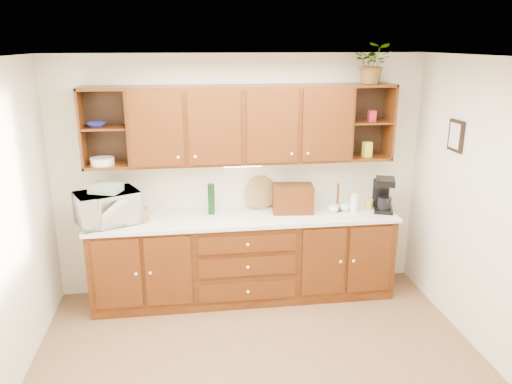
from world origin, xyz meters
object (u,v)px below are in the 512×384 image
object	(u,v)px
microwave	(108,208)
coffee_maker	(383,195)
bread_box	(293,199)
potted_plant	(373,64)

from	to	relation	value
microwave	coffee_maker	distance (m)	2.91
bread_box	coffee_maker	world-z (taller)	coffee_maker
bread_box	potted_plant	distance (m)	1.62
bread_box	potted_plant	xyz separation A→B (m)	(0.80, 0.00, 1.41)
bread_box	potted_plant	bearing A→B (deg)	6.05
bread_box	potted_plant	world-z (taller)	potted_plant
microwave	coffee_maker	size ratio (longest dim) A/B	1.62
microwave	bread_box	xyz separation A→B (m)	(1.92, 0.10, -0.02)
potted_plant	coffee_maker	bearing A→B (deg)	-29.15
microwave	coffee_maker	world-z (taller)	coffee_maker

